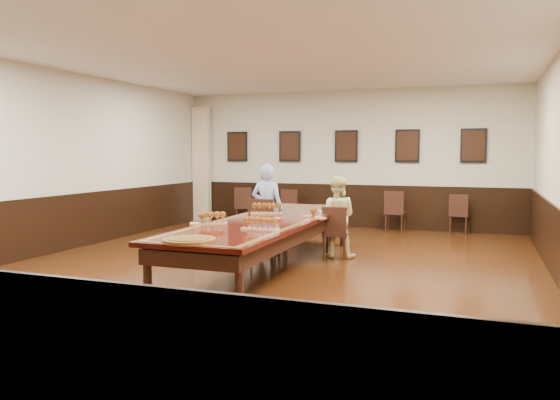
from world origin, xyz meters
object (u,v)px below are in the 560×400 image
at_px(person_man, 267,209).
at_px(carved_platter, 189,240).
at_px(chair_woman, 336,232).
at_px(spare_chair_b, 292,208).
at_px(spare_chair_a, 245,206).
at_px(spare_chair_c, 395,211).
at_px(conference_table, 268,228).
at_px(spare_chair_d, 460,214).
at_px(person_woman, 336,217).
at_px(chair_man, 265,226).

distance_m(person_man, carved_platter, 3.44).
xyz_separation_m(chair_woman, spare_chair_b, (-1.94, 3.41, 0.01)).
height_order(chair_woman, person_man, person_man).
distance_m(spare_chair_a, spare_chair_b, 1.23).
distance_m(spare_chair_c, conference_table, 4.73).
xyz_separation_m(spare_chair_c, spare_chair_d, (1.35, 0.23, -0.02)).
xyz_separation_m(spare_chair_b, person_woman, (1.93, -3.32, 0.24)).
height_order(conference_table, carved_platter, carved_platter).
bearing_deg(person_man, carved_platter, 96.16).
bearing_deg(spare_chair_d, person_woman, 72.09).
height_order(spare_chair_b, conference_table, spare_chair_b).
bearing_deg(chair_woman, person_man, -7.48).
bearing_deg(spare_chair_d, chair_man, 60.14).
relative_size(conference_table, carved_platter, 6.99).
xyz_separation_m(chair_man, spare_chair_d, (3.05, 3.75, -0.06)).
height_order(spare_chair_c, person_man, person_man).
bearing_deg(spare_chair_c, spare_chair_d, -168.31).
relative_size(spare_chair_a, spare_chair_b, 1.02).
xyz_separation_m(chair_man, carved_platter, (0.41, -3.31, 0.29)).
distance_m(chair_man, spare_chair_b, 3.57).
height_order(spare_chair_a, spare_chair_c, spare_chair_c).
distance_m(spare_chair_c, carved_platter, 6.95).
bearing_deg(chair_man, conference_table, 113.69).
height_order(person_woman, conference_table, person_woman).
bearing_deg(chair_man, spare_chair_b, -79.21).
bearing_deg(spare_chair_b, spare_chair_c, -175.43).
height_order(spare_chair_c, carved_platter, spare_chair_c).
relative_size(chair_woman, spare_chair_b, 0.98).
distance_m(spare_chair_a, conference_table, 5.18).
xyz_separation_m(chair_woman, carved_platter, (-0.81, -3.39, 0.34)).
bearing_deg(person_woman, chair_man, 1.67).
bearing_deg(chair_man, chair_woman, -176.82).
bearing_deg(conference_table, carved_platter, -91.72).
relative_size(spare_chair_a, person_woman, 0.67).
relative_size(chair_man, spare_chair_a, 1.07).
xyz_separation_m(chair_woman, spare_chair_c, (0.47, 3.43, 0.02)).
xyz_separation_m(spare_chair_d, person_man, (-3.05, -3.65, 0.35)).
bearing_deg(spare_chair_b, carved_platter, 103.47).
height_order(spare_chair_d, conference_table, spare_chair_d).
xyz_separation_m(spare_chair_a, person_woman, (3.16, -3.34, 0.23)).
distance_m(spare_chair_d, conference_table, 5.45).
bearing_deg(spare_chair_a, spare_chair_d, 172.78).
xyz_separation_m(spare_chair_a, spare_chair_c, (3.64, 0.00, 0.00)).
bearing_deg(person_man, conference_table, 111.79).
relative_size(spare_chair_c, person_man, 0.59).
bearing_deg(carved_platter, chair_man, 97.09).
bearing_deg(chair_man, person_woman, -172.50).
xyz_separation_m(chair_woman, person_man, (-1.23, 0.02, 0.34)).
bearing_deg(spare_chair_c, conference_table, 77.07).
relative_size(spare_chair_b, person_man, 0.57).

